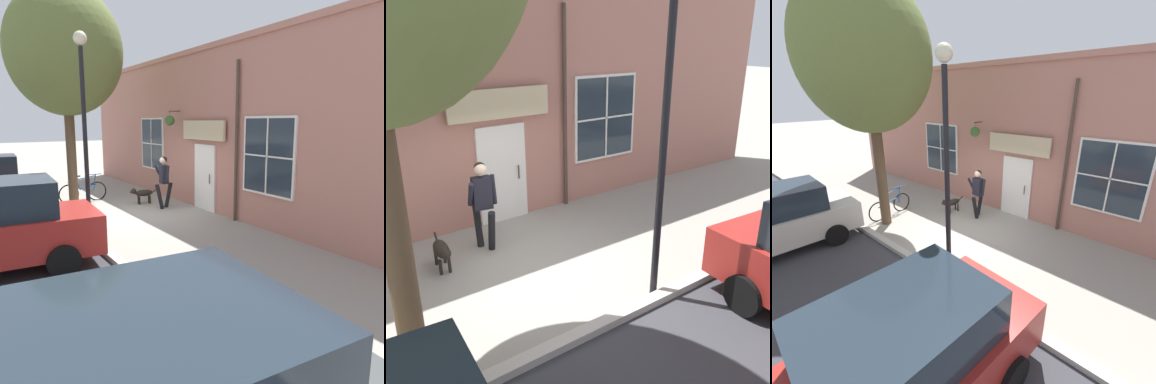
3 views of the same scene
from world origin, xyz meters
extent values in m
plane|color=gray|center=(0.00, 0.00, 0.00)|extent=(90.00, 90.00, 0.00)
cube|color=#B2ADA3|center=(2.00, 0.00, 0.06)|extent=(0.20, 28.00, 0.12)
cube|color=#B27566|center=(-2.35, 0.00, 2.47)|extent=(0.30, 18.00, 4.95)
cube|color=#B27566|center=(-2.35, 0.00, 5.03)|extent=(0.42, 18.00, 0.16)
cube|color=white|center=(-2.18, 0.62, 1.05)|extent=(0.10, 1.10, 2.10)
cube|color=#232D38|center=(-2.15, 0.62, 1.00)|extent=(0.03, 0.90, 1.90)
cylinder|color=#47382D|center=(-2.09, 0.97, 1.05)|extent=(0.03, 0.03, 0.30)
cube|color=beige|center=(-2.08, 0.62, 2.55)|extent=(0.08, 2.20, 0.60)
cylinder|color=#47382D|center=(-2.12, 2.21, 2.23)|extent=(0.09, 0.09, 4.45)
cylinder|color=#47382D|center=(-1.96, -0.95, 3.16)|extent=(0.44, 0.04, 0.04)
cylinder|color=#47382D|center=(-1.78, -0.95, 2.98)|extent=(0.01, 0.01, 0.34)
cone|color=#2D2823|center=(-1.78, -0.95, 2.76)|extent=(0.32, 0.32, 0.18)
sphere|color=#3D6B33|center=(-1.78, -0.95, 2.85)|extent=(0.34, 0.34, 0.34)
cube|color=white|center=(-2.18, -3.07, 1.95)|extent=(0.08, 1.82, 2.02)
cube|color=#232D38|center=(-2.15, -3.07, 1.95)|extent=(0.03, 1.70, 1.90)
cube|color=white|center=(-2.13, -3.07, 1.95)|extent=(0.04, 0.04, 1.90)
cube|color=white|center=(-2.13, -3.07, 1.95)|extent=(0.04, 1.70, 0.04)
cube|color=white|center=(-2.18, 3.42, 1.95)|extent=(0.08, 1.82, 2.02)
cube|color=#232D38|center=(-2.15, 3.42, 1.95)|extent=(0.03, 1.70, 1.90)
cube|color=white|center=(-2.13, 3.42, 1.95)|extent=(0.04, 0.04, 1.90)
cube|color=white|center=(-2.13, 3.42, 1.95)|extent=(0.04, 1.70, 0.04)
cylinder|color=black|center=(-0.97, -0.24, 0.41)|extent=(0.32, 0.17, 0.83)
cylinder|color=black|center=(-1.36, -0.34, 0.41)|extent=(0.32, 0.17, 0.83)
cube|color=black|center=(-1.16, -0.29, 1.13)|extent=(0.27, 0.37, 0.60)
sphere|color=beige|center=(-1.14, -0.30, 1.58)|extent=(0.23, 0.23, 0.23)
sphere|color=black|center=(-1.17, -0.29, 1.60)|extent=(0.22, 0.22, 0.22)
cylinder|color=black|center=(-1.17, -0.06, 1.15)|extent=(0.17, 0.11, 0.57)
cylinder|color=black|center=(-1.10, -0.54, 1.17)|extent=(0.34, 0.13, 0.52)
ellipsoid|color=black|center=(-0.89, -1.23, 0.38)|extent=(0.66, 0.33, 0.23)
cylinder|color=black|center=(-0.69, -1.18, 0.14)|extent=(0.06, 0.06, 0.28)
cylinder|color=black|center=(-0.71, -1.33, 0.14)|extent=(0.06, 0.06, 0.28)
cylinder|color=black|center=(-1.07, -1.13, 0.14)|extent=(0.06, 0.06, 0.28)
cylinder|color=black|center=(-1.08, -1.28, 0.14)|extent=(0.06, 0.06, 0.28)
sphere|color=black|center=(-0.52, -1.28, 0.47)|extent=(0.19, 0.19, 0.19)
cone|color=black|center=(-0.41, -1.29, 0.45)|extent=(0.11, 0.10, 0.09)
cone|color=black|center=(-0.52, -1.23, 0.56)|extent=(0.06, 0.06, 0.07)
cone|color=black|center=(-0.53, -1.33, 0.56)|extent=(0.06, 0.06, 0.07)
cylinder|color=black|center=(-1.28, -1.18, 0.43)|extent=(0.21, 0.06, 0.14)
cylinder|color=brown|center=(1.23, -2.31, 1.87)|extent=(0.32, 0.32, 3.74)
ellipsoid|color=olive|center=(1.23, -2.31, 5.03)|extent=(3.69, 3.32, 4.06)
sphere|color=olive|center=(0.86, -2.74, 4.38)|extent=(2.22, 2.22, 2.22)
torus|color=black|center=(0.27, -2.75, 0.33)|extent=(0.70, 0.06, 0.70)
torus|color=black|center=(1.31, -2.64, 0.33)|extent=(0.70, 0.06, 0.70)
cylinder|color=#1E4C8C|center=(0.79, -2.70, 0.53)|extent=(0.99, 0.14, 0.15)
cylinder|color=#1E4C8C|center=(0.97, -2.68, 0.67)|extent=(0.21, 0.06, 0.48)
cylinder|color=#1E4C8C|center=(0.74, -2.70, 0.85)|extent=(0.83, 0.12, 0.13)
cylinder|color=#1E4C8C|center=(0.35, -2.74, 0.65)|extent=(0.13, 0.05, 0.58)
cylinder|color=#1E4C8C|center=(0.32, -2.74, 0.95)|extent=(0.46, 0.04, 0.03)
ellipsoid|color=black|center=(0.97, -2.68, 0.93)|extent=(0.25, 0.12, 0.09)
cube|color=#1E2833|center=(3.96, -3.15, 1.41)|extent=(2.35, 1.72, 0.68)
cylinder|color=black|center=(2.91, -2.19, 0.31)|extent=(0.63, 0.23, 0.62)
cylinder|color=black|center=(2.78, -3.94, 0.31)|extent=(0.63, 0.23, 0.62)
cube|color=maroon|center=(4.32, 2.68, 0.69)|extent=(4.42, 2.09, 0.76)
cube|color=#1E2833|center=(4.11, 2.69, 1.41)|extent=(2.35, 1.72, 0.68)
cylinder|color=black|center=(3.06, 3.66, 0.31)|extent=(0.63, 0.23, 0.62)
cylinder|color=black|center=(2.93, 1.90, 0.31)|extent=(0.63, 0.23, 0.62)
cylinder|color=black|center=(1.81, 1.20, 2.28)|extent=(0.11, 0.11, 4.55)
sphere|color=beige|center=(1.81, 1.20, 4.73)|extent=(0.32, 0.32, 0.32)
cylinder|color=gold|center=(1.78, -3.98, 0.31)|extent=(0.20, 0.20, 0.62)
sphere|color=gold|center=(1.78, -3.98, 0.67)|extent=(0.20, 0.20, 0.20)
cylinder|color=gold|center=(1.90, -3.98, 0.34)|extent=(0.10, 0.07, 0.07)
cylinder|color=gold|center=(1.66, -3.98, 0.34)|extent=(0.10, 0.07, 0.07)
camera|label=1|loc=(4.60, 10.36, 2.82)|focal=35.00mm
camera|label=2|loc=(5.80, -3.14, 3.90)|focal=40.00mm
camera|label=3|loc=(5.37, 4.77, 4.02)|focal=24.00mm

